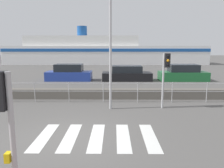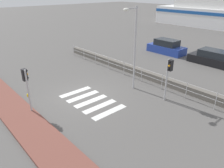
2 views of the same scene
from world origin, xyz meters
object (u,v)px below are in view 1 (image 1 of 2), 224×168
(traffic_light_near, at_px, (5,112))
(parked_car_blue, at_px, (69,73))
(ferry_boat, at_px, (101,52))
(streetlamp, at_px, (110,36))
(traffic_light_far, at_px, (166,68))
(parked_car_green, at_px, (183,74))
(parked_car_black, at_px, (127,74))

(traffic_light_near, distance_m, parked_car_blue, 16.60)
(ferry_boat, bearing_deg, parked_car_blue, -94.66)
(traffic_light_near, height_order, streetlamp, streetlamp)
(traffic_light_far, distance_m, streetlamp, 3.13)
(parked_car_blue, distance_m, parked_car_green, 10.54)
(traffic_light_far, distance_m, parked_car_black, 9.59)
(traffic_light_near, xyz_separation_m, traffic_light_far, (4.45, 7.00, 0.12))
(ferry_boat, xyz_separation_m, parked_car_blue, (-1.73, -21.22, -1.53))
(ferry_boat, distance_m, parked_car_blue, 21.34)
(streetlamp, xyz_separation_m, ferry_boat, (-2.27, 30.98, -1.36))
(traffic_light_near, distance_m, parked_car_black, 16.74)
(ferry_boat, bearing_deg, parked_car_green, -67.46)
(traffic_light_far, bearing_deg, ferry_boat, 99.24)
(traffic_light_far, relative_size, parked_car_green, 0.63)
(ferry_boat, distance_m, parked_car_black, 21.58)
(traffic_light_far, xyz_separation_m, parked_car_green, (3.83, 9.39, -1.38))
(parked_car_black, bearing_deg, traffic_light_near, -100.70)
(streetlamp, bearing_deg, parked_car_blue, 112.26)
(traffic_light_near, bearing_deg, streetlamp, 75.29)
(parked_car_black, distance_m, parked_car_green, 5.18)
(parked_car_blue, bearing_deg, streetlamp, -67.74)
(traffic_light_near, bearing_deg, ferry_boat, 90.81)
(ferry_boat, distance_m, parked_car_green, 23.02)
(parked_car_black, bearing_deg, parked_car_green, 0.00)
(traffic_light_near, relative_size, traffic_light_far, 0.96)
(traffic_light_near, relative_size, parked_car_green, 0.60)
(traffic_light_near, relative_size, parked_car_blue, 0.63)
(streetlamp, bearing_deg, parked_car_black, 82.09)
(ferry_boat, height_order, parked_car_black, ferry_boat)
(parked_car_black, bearing_deg, traffic_light_far, -81.81)
(traffic_light_near, relative_size, parked_car_black, 0.58)
(traffic_light_far, bearing_deg, traffic_light_near, -122.42)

